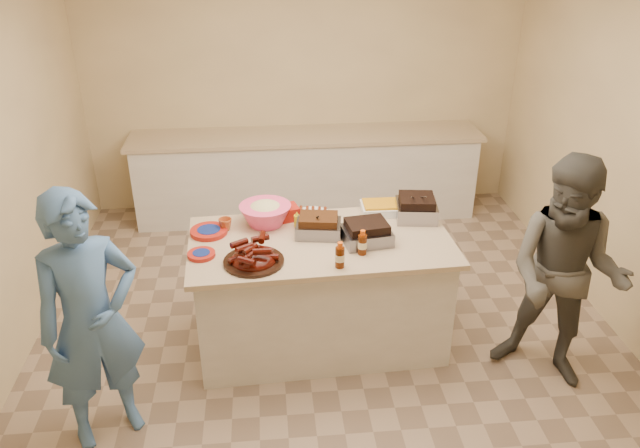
{
  "coord_description": "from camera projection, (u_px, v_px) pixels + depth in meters",
  "views": [
    {
      "loc": [
        -0.44,
        -3.87,
        2.99
      ],
      "look_at": [
        -0.06,
        0.02,
        0.98
      ],
      "focal_mm": 35.0,
      "sensor_mm": 36.0,
      "label": 1
    }
  ],
  "objects": [
    {
      "name": "plastic_cup",
      "position": [
        226.0,
        230.0,
        4.54
      ],
      "size": [
        0.1,
        0.09,
        0.1
      ],
      "primitive_type": "imported",
      "rotation": [
        0.0,
        0.0,
        0.04
      ],
      "color": "#A94C20",
      "rests_on": "island"
    },
    {
      "name": "sausage_plate",
      "position": [
        313.0,
        216.0,
        4.75
      ],
      "size": [
        0.32,
        0.32,
        0.05
      ],
      "primitive_type": "cylinder",
      "rotation": [
        0.0,
        0.0,
        -0.21
      ],
      "color": "silver",
      "rests_on": "island"
    },
    {
      "name": "sauce_bowl",
      "position": [
        310.0,
        223.0,
        4.64
      ],
      "size": [
        0.14,
        0.05,
        0.14
      ],
      "primitive_type": "imported",
      "rotation": [
        0.0,
        0.0,
        0.04
      ],
      "color": "silver",
      "rests_on": "island"
    },
    {
      "name": "guest_gray",
      "position": [
        545.0,
        373.0,
        4.46
      ],
      "size": [
        1.61,
        1.8,
        0.62
      ],
      "primitive_type": "imported",
      "rotation": [
        0.0,
        0.0,
        -0.62
      ],
      "color": "#54524B",
      "rests_on": "ground"
    },
    {
      "name": "rib_platter",
      "position": [
        254.0,
        263.0,
        4.13
      ],
      "size": [
        0.47,
        0.47,
        0.16
      ],
      "primitive_type": null,
      "rotation": [
        0.0,
        0.0,
        -0.19
      ],
      "color": "#460B04",
      "rests_on": "island"
    },
    {
      "name": "basket_stack",
      "position": [
        284.0,
        219.0,
        4.7
      ],
      "size": [
        0.24,
        0.2,
        0.1
      ],
      "primitive_type": "cube",
      "rotation": [
        0.0,
        0.0,
        0.27
      ],
      "color": "#9E1A11",
      "rests_on": "island"
    },
    {
      "name": "roasting_pan",
      "position": [
        416.0,
        218.0,
        4.72
      ],
      "size": [
        0.34,
        0.34,
        0.12
      ],
      "primitive_type": "cube",
      "rotation": [
        0.0,
        0.0,
        -0.14
      ],
      "color": "gray",
      "rests_on": "island"
    },
    {
      "name": "plate_stack_small",
      "position": [
        202.0,
        256.0,
        4.2
      ],
      "size": [
        0.2,
        0.2,
        0.03
      ],
      "primitive_type": "cylinder",
      "rotation": [
        0.0,
        0.0,
        0.04
      ],
      "color": "#9E1A11",
      "rests_on": "island"
    },
    {
      "name": "coleslaw_bowl",
      "position": [
        266.0,
        224.0,
        4.62
      ],
      "size": [
        0.4,
        0.4,
        0.26
      ],
      "primitive_type": null,
      "rotation": [
        0.0,
        0.0,
        0.04
      ],
      "color": "#F7467B",
      "rests_on": "island"
    },
    {
      "name": "mac_cheese_dish",
      "position": [
        382.0,
        212.0,
        4.8
      ],
      "size": [
        0.32,
        0.24,
        0.08
      ],
      "primitive_type": "cube",
      "rotation": [
        0.0,
        0.0,
        -0.02
      ],
      "color": "orange",
      "rests_on": "island"
    },
    {
      "name": "room",
      "position": [
        328.0,
        337.0,
        4.84
      ],
      "size": [
        4.5,
        5.0,
        2.7
      ],
      "primitive_type": null,
      "color": "beige",
      "rests_on": "ground"
    },
    {
      "name": "guest_blue",
      "position": [
        113.0,
        428.0,
        4.0
      ],
      "size": [
        1.35,
        1.74,
        0.4
      ],
      "primitive_type": "imported",
      "rotation": [
        0.0,
        0.0,
        0.52
      ],
      "color": "#456FA9",
      "rests_on": "ground"
    },
    {
      "name": "mustard_bottle",
      "position": [
        297.0,
        227.0,
        4.59
      ],
      "size": [
        0.05,
        0.05,
        0.12
      ],
      "primitive_type": "cylinder",
      "rotation": [
        0.0,
        0.0,
        0.04
      ],
      "color": "gold",
      "rests_on": "island"
    },
    {
      "name": "pulled_pork_tray",
      "position": [
        318.0,
        234.0,
        4.48
      ],
      "size": [
        0.35,
        0.28,
        0.1
      ],
      "primitive_type": "cube",
      "rotation": [
        0.0,
        0.0,
        -0.15
      ],
      "color": "#47230F",
      "rests_on": "island"
    },
    {
      "name": "plate_stack_large",
      "position": [
        209.0,
        233.0,
        4.49
      ],
      "size": [
        0.28,
        0.28,
        0.03
      ],
      "primitive_type": "cylinder",
      "rotation": [
        0.0,
        0.0,
        0.04
      ],
      "color": "#9E1A11",
      "rests_on": "island"
    },
    {
      "name": "bbq_bottle_a",
      "position": [
        340.0,
        267.0,
        4.08
      ],
      "size": [
        0.06,
        0.06,
        0.18
      ],
      "primitive_type": "cylinder",
      "rotation": [
        0.0,
        0.0,
        0.04
      ],
      "color": "#461903",
      "rests_on": "island"
    },
    {
      "name": "island",
      "position": [
        321.0,
        340.0,
        4.81
      ],
      "size": [
        1.9,
        1.06,
        0.88
      ],
      "primitive_type": null,
      "rotation": [
        0.0,
        0.0,
        0.04
      ],
      "color": "silver",
      "rests_on": "ground"
    },
    {
      "name": "brisket_tray",
      "position": [
        366.0,
        242.0,
        4.38
      ],
      "size": [
        0.36,
        0.31,
        0.1
      ],
      "primitive_type": "cube",
      "rotation": [
        0.0,
        0.0,
        0.14
      ],
      "color": "black",
      "rests_on": "island"
    },
    {
      "name": "bbq_bottle_b",
      "position": [
        362.0,
        254.0,
        4.23
      ],
      "size": [
        0.06,
        0.06,
        0.18
      ],
      "primitive_type": "cylinder",
      "rotation": [
        0.0,
        0.0,
        0.04
      ],
      "color": "#461903",
      "rests_on": "island"
    },
    {
      "name": "back_counter",
      "position": [
        306.0,
        174.0,
        6.58
      ],
      "size": [
        3.6,
        0.64,
        0.9
      ],
      "primitive_type": null,
      "color": "silver",
      "rests_on": "ground"
    }
  ]
}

